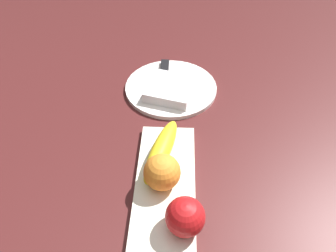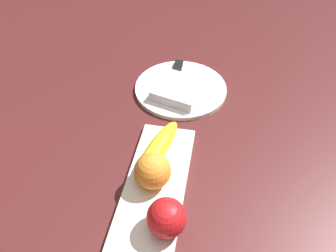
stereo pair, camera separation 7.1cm
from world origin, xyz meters
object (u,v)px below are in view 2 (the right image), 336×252
at_px(fruit_tray, 150,209).
at_px(knife, 176,73).
at_px(dinner_plate, 181,88).
at_px(apple, 164,218).
at_px(banana, 157,149).
at_px(orange_near_apple, 153,171).
at_px(folded_napkin, 179,90).

bearing_deg(fruit_tray, knife, -177.18).
relative_size(fruit_tray, dinner_plate, 1.72).
height_order(apple, dinner_plate, apple).
xyz_separation_m(banana, dinner_plate, (-0.26, 0.01, -0.03)).
height_order(orange_near_apple, folded_napkin, orange_near_apple).
distance_m(banana, orange_near_apple, 0.07).
relative_size(orange_near_apple, folded_napkin, 0.62).
height_order(banana, folded_napkin, banana).
bearing_deg(apple, knife, -173.14).
xyz_separation_m(folded_napkin, knife, (-0.08, -0.02, -0.01)).
height_order(apple, knife, apple).
bearing_deg(banana, fruit_tray, 20.77).
bearing_deg(apple, fruit_tray, -135.40).
bearing_deg(orange_near_apple, apple, 23.65).
bearing_deg(banana, orange_near_apple, 20.32).
distance_m(apple, orange_near_apple, 0.10).
bearing_deg(banana, knife, -162.51).
distance_m(apple, banana, 0.17).
bearing_deg(folded_napkin, banana, -2.92).
xyz_separation_m(orange_near_apple, knife, (-0.38, -0.02, -0.04)).
relative_size(apple, folded_napkin, 0.60).
relative_size(apple, dinner_plate, 0.28).
xyz_separation_m(dinner_plate, knife, (-0.05, -0.02, 0.01)).
relative_size(banana, orange_near_apple, 2.49).
bearing_deg(knife, orange_near_apple, 2.13).
height_order(apple, banana, apple).
bearing_deg(fruit_tray, banana, -174.86).
xyz_separation_m(orange_near_apple, folded_napkin, (-0.29, 0.01, -0.03)).
bearing_deg(dinner_plate, apple, 4.80).
xyz_separation_m(fruit_tray, folded_napkin, (-0.35, 0.00, 0.02)).
distance_m(apple, dinner_plate, 0.42).
height_order(orange_near_apple, knife, orange_near_apple).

